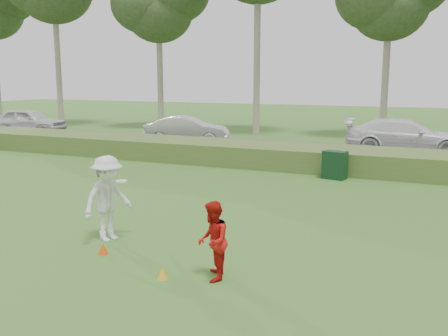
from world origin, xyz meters
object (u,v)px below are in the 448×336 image
at_px(utility_cabinet, 335,165).
at_px(car_right, 405,136).
at_px(car_left, 29,121).
at_px(player_white, 108,199).
at_px(cone_yellow, 162,273).
at_px(cone_orange, 103,249).
at_px(player_red, 213,241).
at_px(car_mid, 187,130).

height_order(utility_cabinet, car_right, car_right).
bearing_deg(car_left, utility_cabinet, -119.99).
xyz_separation_m(player_white, cone_yellow, (2.34, -1.50, -0.89)).
xyz_separation_m(cone_orange, car_left, (-18.98, 16.99, 0.78)).
relative_size(cone_orange, car_right, 0.04).
bearing_deg(car_right, player_red, 165.83).
height_order(car_left, car_right, car_left).
relative_size(player_white, cone_yellow, 8.74).
bearing_deg(utility_cabinet, car_left, 173.50).
bearing_deg(utility_cabinet, cone_orange, -95.46).
relative_size(player_red, cone_orange, 6.17).
xyz_separation_m(player_white, car_left, (-18.52, 16.15, -0.10)).
bearing_deg(utility_cabinet, car_mid, 157.47).
bearing_deg(player_white, car_left, 65.20).
bearing_deg(player_red, cone_yellow, -88.70).
height_order(player_white, car_left, player_white).
distance_m(cone_orange, car_right, 18.50).
xyz_separation_m(car_left, car_right, (23.87, 0.83, -0.00)).
relative_size(car_left, car_right, 0.85).
relative_size(utility_cabinet, car_right, 0.18).
distance_m(player_red, cone_yellow, 1.16).
bearing_deg(car_mid, player_white, -176.87).
relative_size(cone_orange, car_left, 0.05).
relative_size(player_white, cone_orange, 8.17).
bearing_deg(car_right, cone_yellow, 163.26).
bearing_deg(player_red, car_right, 151.68).
bearing_deg(player_red, utility_cabinet, 157.39).
bearing_deg(car_right, car_mid, 88.80).
height_order(cone_orange, utility_cabinet, utility_cabinet).
bearing_deg(cone_yellow, player_red, 22.95).
xyz_separation_m(player_red, car_left, (-21.75, 17.27, 0.15)).
height_order(player_red, utility_cabinet, player_red).
distance_m(cone_yellow, car_right, 18.74).
height_order(player_red, car_left, car_left).
bearing_deg(utility_cabinet, player_red, -80.38).
relative_size(player_white, car_left, 0.41).
bearing_deg(player_white, car_right, -1.21).
height_order(cone_orange, car_right, car_right).
distance_m(cone_orange, cone_yellow, 1.99).
xyz_separation_m(cone_yellow, utility_cabinet, (1.07, 10.91, 0.42)).
bearing_deg(cone_yellow, car_mid, 116.51).
bearing_deg(player_white, utility_cabinet, -3.64).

